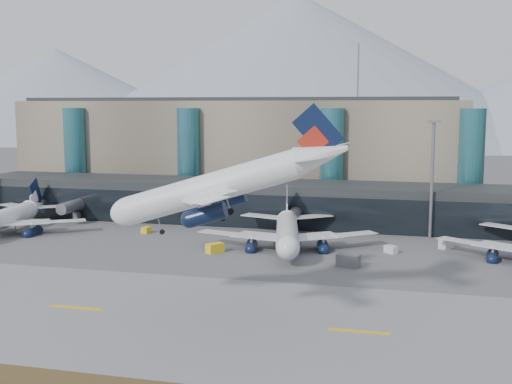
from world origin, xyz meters
TOP-DOWN VIEW (x-y plane):
  - ground at (0.00, 0.00)m, footprint 900.00×900.00m
  - runway_strip at (0.00, -15.00)m, footprint 400.00×40.00m
  - runway_markings at (-0.00, -15.00)m, footprint 128.00×1.00m
  - concourse at (-0.02, 57.73)m, footprint 170.00×27.00m
  - terminal_main at (-25.00, 90.00)m, footprint 130.00×30.00m
  - teal_towers at (-14.99, 74.01)m, footprint 116.40×19.40m
  - mountain_ridge at (15.97, 380.00)m, footprint 910.00×400.00m
  - lightmast_mid at (30.00, 48.00)m, footprint 3.00×1.20m
  - hero_jet at (3.09, -13.60)m, footprint 34.44×35.06m
  - jet_parked_left at (-63.55, 32.53)m, footprint 37.77×37.69m
  - jet_parked_mid at (1.31, 32.34)m, footprint 37.93×38.70m
  - veh_b at (-32.37, 37.94)m, footprint 1.71×2.55m
  - veh_c at (15.25, 18.26)m, footprint 4.47×3.09m
  - veh_d at (33.04, 38.08)m, footprint 3.33×3.60m
  - veh_f at (-73.21, 43.57)m, footprint 3.09×3.31m
  - veh_g at (22.29, 30.94)m, footprint 2.87×2.75m
  - veh_h at (-11.29, 22.95)m, footprint 3.43×3.83m

SIDE VIEW (x-z plane):
  - ground at x=0.00m, z-range 0.00..0.00m
  - runway_strip at x=0.00m, z-range 0.00..0.04m
  - runway_markings at x=0.00m, z-range 0.04..0.06m
  - veh_b at x=-32.37m, z-range 0.00..1.40m
  - veh_g at x=22.29m, z-range 0.00..1.47m
  - veh_f at x=-73.21m, z-range 0.00..1.66m
  - veh_d at x=33.04m, z-range 0.00..1.84m
  - veh_h at x=-11.29m, z-range 0.00..1.89m
  - veh_c at x=15.25m, z-range 0.00..2.26m
  - jet_parked_left at x=-63.55m, z-range -1.49..10.76m
  - jet_parked_mid at x=1.31m, z-range -1.52..10.95m
  - concourse at x=-0.02m, z-range -0.03..9.97m
  - teal_towers at x=-14.99m, z-range -8.99..37.01m
  - lightmast_mid at x=30.00m, z-range 1.62..27.22m
  - terminal_main at x=-25.00m, z-range -0.06..30.94m
  - hero_jet at x=3.09m, z-range 13.77..25.08m
  - mountain_ridge at x=15.97m, z-range -9.26..100.74m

